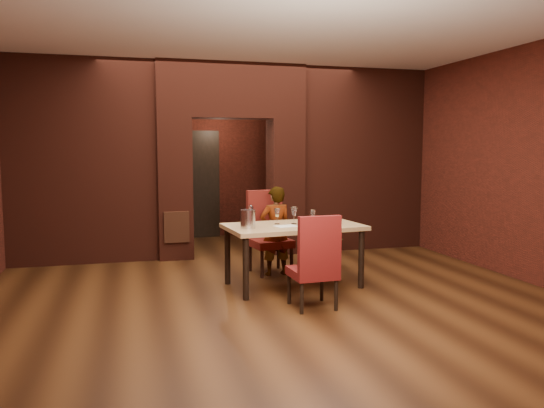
{
  "coord_description": "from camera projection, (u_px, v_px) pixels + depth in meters",
  "views": [
    {
      "loc": [
        -1.67,
        -6.79,
        1.8
      ],
      "look_at": [
        0.17,
        0.0,
        1.07
      ],
      "focal_mm": 35.0,
      "sensor_mm": 36.0,
      "label": 1
    }
  ],
  "objects": [
    {
      "name": "vent_panel",
      "position": [
        177.0,
        227.0,
        8.48
      ],
      "size": [
        0.4,
        0.03,
        0.5
      ],
      "primitive_type": "cube",
      "color": "#9C4D2D",
      "rests_on": "ground"
    },
    {
      "name": "wall_right",
      "position": [
        487.0,
        162.0,
        7.89
      ],
      "size": [
        0.04,
        8.0,
        3.2
      ],
      "primitive_type": "cube",
      "color": "maroon",
      "rests_on": "ground"
    },
    {
      "name": "wine_bucket",
      "position": [
        248.0,
        219.0,
        6.59
      ],
      "size": [
        0.19,
        0.19,
        0.23
      ],
      "primitive_type": "cylinder",
      "color": "silver",
      "rests_on": "dining_table"
    },
    {
      "name": "wine_glass_b",
      "position": [
        294.0,
        215.0,
        6.96
      ],
      "size": [
        0.09,
        0.09,
        0.23
      ],
      "primitive_type": null,
      "color": "white",
      "rests_on": "dining_table"
    },
    {
      "name": "chair_near",
      "position": [
        312.0,
        261.0,
        6.0
      ],
      "size": [
        0.51,
        0.51,
        1.07
      ],
      "primitive_type": "cube",
      "rotation": [
        0.0,
        0.0,
        3.19
      ],
      "color": "maroon",
      "rests_on": "ground"
    },
    {
      "name": "potted_plant",
      "position": [
        328.0,
        253.0,
        8.03
      ],
      "size": [
        0.51,
        0.48,
        0.45
      ],
      "primitive_type": "imported",
      "rotation": [
        0.0,
        0.0,
        0.41
      ],
      "color": "#2A6020",
      "rests_on": "ground"
    },
    {
      "name": "rear_door_frame",
      "position": [
        194.0,
        186.0,
        10.67
      ],
      "size": [
        1.02,
        0.04,
        2.22
      ],
      "primitive_type": "cube",
      "color": "black",
      "rests_on": "ground"
    },
    {
      "name": "wing_wall_left",
      "position": [
        82.0,
        162.0,
        8.28
      ],
      "size": [
        2.28,
        0.35,
        3.2
      ],
      "primitive_type": "cube",
      "color": "maroon",
      "rests_on": "ground"
    },
    {
      "name": "ceiling",
      "position": [
        259.0,
        39.0,
        6.81
      ],
      "size": [
        7.0,
        8.0,
        0.04
      ],
      "primitive_type": "cube",
      "color": "silver",
      "rests_on": "ground"
    },
    {
      "name": "rear_door",
      "position": [
        194.0,
        186.0,
        10.71
      ],
      "size": [
        0.9,
        0.08,
        2.1
      ],
      "primitive_type": "cube",
      "color": "black",
      "rests_on": "ground"
    },
    {
      "name": "wall_back",
      "position": [
        213.0,
        158.0,
        10.82
      ],
      "size": [
        7.0,
        0.04,
        3.2
      ],
      "primitive_type": "cube",
      "color": "maroon",
      "rests_on": "ground"
    },
    {
      "name": "wing_wall_right",
      "position": [
        361.0,
        160.0,
        9.51
      ],
      "size": [
        2.28,
        0.35,
        3.2
      ],
      "primitive_type": "cube",
      "color": "maroon",
      "rests_on": "ground"
    },
    {
      "name": "pillar_right",
      "position": [
        285.0,
        186.0,
        9.19
      ],
      "size": [
        0.55,
        0.55,
        2.3
      ],
      "primitive_type": "cube",
      "color": "maroon",
      "rests_on": "ground"
    },
    {
      "name": "chair_far",
      "position": [
        271.0,
        232.0,
        7.65
      ],
      "size": [
        0.62,
        0.62,
        1.19
      ],
      "primitive_type": "cube",
      "rotation": [
        0.0,
        0.0,
        0.15
      ],
      "color": "maroon",
      "rests_on": "ground"
    },
    {
      "name": "floor",
      "position": [
        260.0,
        283.0,
        7.14
      ],
      "size": [
        8.0,
        8.0,
        0.0
      ],
      "primitive_type": "plane",
      "color": "#442511",
      "rests_on": "ground"
    },
    {
      "name": "tasting_sheet",
      "position": [
        286.0,
        226.0,
        6.76
      ],
      "size": [
        0.32,
        0.27,
        0.0
      ],
      "primitive_type": "cube",
      "rotation": [
        0.0,
        0.0,
        0.23
      ],
      "color": "silver",
      "rests_on": "dining_table"
    },
    {
      "name": "wall_front",
      "position": [
        420.0,
        183.0,
        3.14
      ],
      "size": [
        7.0,
        0.04,
        3.2
      ],
      "primitive_type": "cube",
      "color": "maroon",
      "rests_on": "ground"
    },
    {
      "name": "water_bottle",
      "position": [
        251.0,
        215.0,
        6.78
      ],
      "size": [
        0.06,
        0.06,
        0.27
      ],
      "primitive_type": "cylinder",
      "color": "white",
      "rests_on": "dining_table"
    },
    {
      "name": "pillar_left",
      "position": [
        174.0,
        188.0,
        8.7
      ],
      "size": [
        0.55,
        0.55,
        2.3
      ],
      "primitive_type": "cube",
      "color": "maroon",
      "rests_on": "ground"
    },
    {
      "name": "lintel",
      "position": [
        231.0,
        91.0,
        8.78
      ],
      "size": [
        2.45,
        0.55,
        0.9
      ],
      "primitive_type": "cube",
      "color": "maroon",
      "rests_on": "ground"
    },
    {
      "name": "person_seated",
      "position": [
        275.0,
        231.0,
        7.53
      ],
      "size": [
        0.49,
        0.35,
        1.27
      ],
      "primitive_type": "imported",
      "rotation": [
        0.0,
        0.0,
        3.23
      ],
      "color": "beige",
      "rests_on": "ground"
    },
    {
      "name": "wine_glass_c",
      "position": [
        313.0,
        218.0,
        6.86
      ],
      "size": [
        0.08,
        0.08,
        0.2
      ],
      "primitive_type": null,
      "color": "silver",
      "rests_on": "dining_table"
    },
    {
      "name": "wine_glass_a",
      "position": [
        277.0,
        216.0,
        6.95
      ],
      "size": [
        0.08,
        0.08,
        0.21
      ],
      "primitive_type": null,
      "color": "white",
      "rests_on": "dining_table"
    },
    {
      "name": "dining_table",
      "position": [
        293.0,
        255.0,
        6.94
      ],
      "size": [
        1.82,
        1.14,
        0.82
      ],
      "primitive_type": "cube",
      "rotation": [
        0.0,
        0.0,
        0.09
      ],
      "color": "tan",
      "rests_on": "ground"
    }
  ]
}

